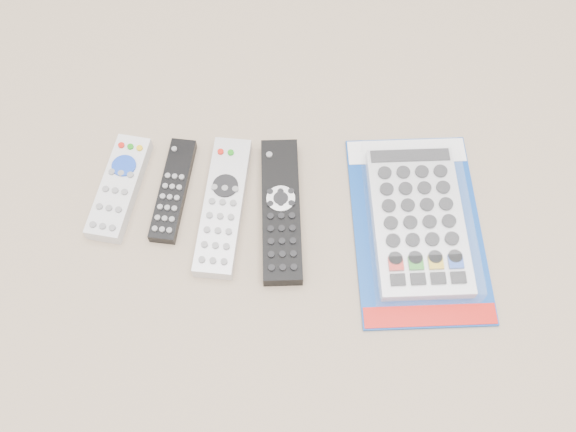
{
  "coord_description": "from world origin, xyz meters",
  "views": [
    {
      "loc": [
        0.03,
        -0.42,
        0.79
      ],
      "look_at": [
        0.02,
        -0.02,
        0.01
      ],
      "focal_mm": 40.0,
      "sensor_mm": 36.0,
      "label": 1
    }
  ],
  "objects_px": {
    "remote_silver_dvd": "(223,206)",
    "jumbo_remote_packaged": "(418,220)",
    "remote_large_black": "(281,210)",
    "remote_small_grey": "(119,188)",
    "remote_slim_black": "(173,190)"
  },
  "relations": [
    {
      "from": "remote_slim_black",
      "to": "remote_large_black",
      "type": "relative_size",
      "value": 0.74
    },
    {
      "from": "remote_slim_black",
      "to": "remote_large_black",
      "type": "distance_m",
      "value": 0.15
    },
    {
      "from": "remote_slim_black",
      "to": "jumbo_remote_packaged",
      "type": "relative_size",
      "value": 0.55
    },
    {
      "from": "jumbo_remote_packaged",
      "to": "remote_slim_black",
      "type": "bearing_deg",
      "value": 169.39
    },
    {
      "from": "remote_large_black",
      "to": "jumbo_remote_packaged",
      "type": "relative_size",
      "value": 0.74
    },
    {
      "from": "remote_small_grey",
      "to": "remote_large_black",
      "type": "bearing_deg",
      "value": 1.37
    },
    {
      "from": "remote_small_grey",
      "to": "jumbo_remote_packaged",
      "type": "height_order",
      "value": "jumbo_remote_packaged"
    },
    {
      "from": "remote_slim_black",
      "to": "remote_silver_dvd",
      "type": "relative_size",
      "value": 0.77
    },
    {
      "from": "remote_slim_black",
      "to": "jumbo_remote_packaged",
      "type": "bearing_deg",
      "value": -1.37
    },
    {
      "from": "remote_silver_dvd",
      "to": "jumbo_remote_packaged",
      "type": "bearing_deg",
      "value": 0.56
    },
    {
      "from": "remote_small_grey",
      "to": "remote_large_black",
      "type": "distance_m",
      "value": 0.23
    },
    {
      "from": "remote_small_grey",
      "to": "jumbo_remote_packaged",
      "type": "relative_size",
      "value": 0.56
    },
    {
      "from": "remote_small_grey",
      "to": "remote_slim_black",
      "type": "distance_m",
      "value": 0.07
    },
    {
      "from": "remote_large_black",
      "to": "jumbo_remote_packaged",
      "type": "bearing_deg",
      "value": -7.11
    },
    {
      "from": "jumbo_remote_packaged",
      "to": "remote_small_grey",
      "type": "bearing_deg",
      "value": 170.51
    }
  ]
}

